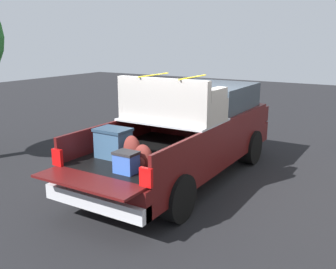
{
  "coord_description": "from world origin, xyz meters",
  "views": [
    {
      "loc": [
        -6.72,
        -3.75,
        2.9
      ],
      "look_at": [
        -0.6,
        0.0,
        1.1
      ],
      "focal_mm": 40.59,
      "sensor_mm": 36.0,
      "label": 1
    }
  ],
  "objects": [
    {
      "name": "pickup_truck",
      "position": [
        0.36,
        0.0,
        0.97
      ],
      "size": [
        6.05,
        2.06,
        2.23
      ],
      "color": "#470F0F",
      "rests_on": "ground_plane"
    },
    {
      "name": "ground_plane",
      "position": [
        0.0,
        0.0,
        0.0
      ],
      "size": [
        40.0,
        40.0,
        0.0
      ],
      "primitive_type": "plane",
      "color": "black"
    }
  ]
}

